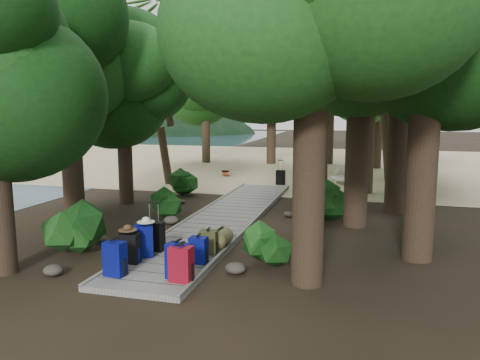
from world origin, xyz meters
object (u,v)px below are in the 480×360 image
(suitcase_on_boardwalk, at_px, (155,236))
(backpack_right_b, at_px, (178,259))
(backpack_right_d, at_px, (208,241))
(sun_lounger, at_px, (342,176))
(backpack_left_c, at_px, (143,239))
(backpack_right_a, at_px, (181,262))
(duffel_right_khaki, at_px, (221,238))
(kayak, at_px, (226,172))
(backpack_left_a, at_px, (115,257))
(backpack_left_b, at_px, (130,247))
(backpack_right_c, at_px, (198,249))
(lone_suitcase_on_sand, at_px, (281,177))

(suitcase_on_boardwalk, bearing_deg, backpack_right_b, -49.27)
(backpack_right_d, relative_size, sun_lounger, 0.29)
(backpack_left_c, distance_m, backpack_right_a, 1.80)
(duffel_right_khaki, bearing_deg, kayak, 112.22)
(suitcase_on_boardwalk, xyz_separation_m, sun_lounger, (3.64, 11.68, -0.11))
(kayak, bearing_deg, backpack_left_c, -105.01)
(backpack_right_b, bearing_deg, backpack_left_a, -161.28)
(backpack_left_b, height_order, backpack_right_b, backpack_right_b)
(duffel_right_khaki, bearing_deg, backpack_right_a, -84.87)
(backpack_left_b, height_order, backpack_right_c, backpack_left_b)
(backpack_left_c, bearing_deg, backpack_right_a, -65.97)
(backpack_right_c, distance_m, sun_lounger, 12.47)
(suitcase_on_boardwalk, distance_m, lone_suitcase_on_sand, 10.61)
(backpack_left_a, distance_m, backpack_left_c, 1.22)
(backpack_left_a, relative_size, backpack_left_b, 1.06)
(backpack_left_c, xyz_separation_m, suitcase_on_boardwalk, (0.05, 0.45, -0.05))
(duffel_right_khaki, distance_m, kayak, 12.55)
(backpack_right_b, bearing_deg, sun_lounger, 89.97)
(backpack_left_b, distance_m, kayak, 13.85)
(backpack_right_a, bearing_deg, backpack_left_a, -175.17)
(backpack_left_a, relative_size, sun_lounger, 0.37)
(backpack_left_a, height_order, duffel_right_khaki, backpack_left_a)
(backpack_right_d, bearing_deg, backpack_left_b, -148.81)
(backpack_left_a, distance_m, backpack_left_b, 0.77)
(backpack_left_a, xyz_separation_m, backpack_left_b, (-0.08, 0.76, -0.02))
(backpack_left_c, relative_size, duffel_right_khaki, 1.28)
(backpack_left_c, relative_size, kayak, 0.27)
(backpack_left_c, bearing_deg, kayak, 73.74)
(backpack_right_a, distance_m, kayak, 14.82)
(backpack_left_a, relative_size, kayak, 0.26)
(lone_suitcase_on_sand, bearing_deg, kayak, 142.66)
(backpack_left_c, relative_size, backpack_right_a, 1.04)
(backpack_left_a, xyz_separation_m, lone_suitcase_on_sand, (1.10, 12.23, -0.16))
(backpack_right_d, distance_m, sun_lounger, 11.82)
(backpack_right_c, xyz_separation_m, backpack_right_d, (-0.00, 0.66, -0.02))
(suitcase_on_boardwalk, relative_size, kayak, 0.23)
(backpack_right_b, bearing_deg, duffel_right_khaki, 96.45)
(backpack_left_a, relative_size, backpack_right_d, 1.28)
(backpack_right_c, bearing_deg, lone_suitcase_on_sand, 92.20)
(backpack_right_d, height_order, duffel_right_khaki, backpack_right_d)
(backpack_right_b, distance_m, kayak, 14.67)
(backpack_right_b, height_order, kayak, backpack_right_b)
(backpack_left_a, bearing_deg, backpack_right_d, 59.73)
(backpack_right_a, bearing_deg, backpack_left_b, 156.41)
(backpack_right_b, xyz_separation_m, backpack_right_d, (0.07, 1.59, -0.09))
(backpack_left_b, height_order, kayak, backpack_left_b)
(backpack_left_c, height_order, backpack_right_a, backpack_left_c)
(backpack_left_a, distance_m, duffel_right_khaki, 2.78)
(backpack_left_a, distance_m, sun_lounger, 13.86)
(backpack_right_d, bearing_deg, backpack_left_a, -131.24)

